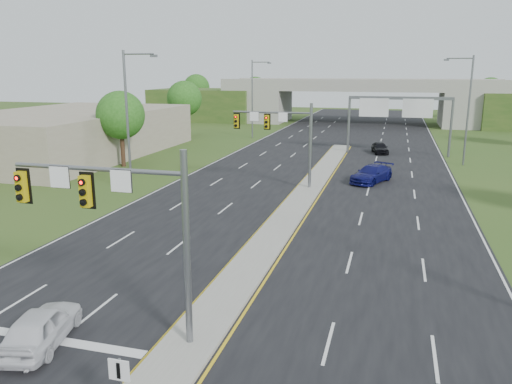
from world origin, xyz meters
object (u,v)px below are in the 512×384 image
object	(u,v)px
signal_mast_far	(283,131)
overpass	(360,104)
car_far_c	(380,148)
sign_gantry	(398,109)
signal_mast_near	(124,213)
car_far_b	(372,174)
car_white	(41,326)
keep_right_sign	(120,383)

from	to	relation	value
signal_mast_far	overpass	distance (m)	55.13
car_far_c	sign_gantry	bearing A→B (deg)	-31.00
overpass	car_far_c	bearing A→B (deg)	-81.89
sign_gantry	car_far_c	size ratio (longest dim) A/B	2.98
signal_mast_near	signal_mast_far	distance (m)	25.00
signal_mast_near	signal_mast_far	xyz separation A→B (m)	(0.00, 25.00, 0.00)
sign_gantry	overpass	xyz separation A→B (m)	(-6.68, 35.08, -1.69)
signal_mast_far	car_far_b	size ratio (longest dim) A/B	1.37
overpass	car_white	size ratio (longest dim) A/B	19.67
signal_mast_far	car_white	bearing A→B (deg)	-96.08
sign_gantry	car_white	world-z (taller)	sign_gantry
car_far_c	signal_mast_far	bearing A→B (deg)	-121.94
car_far_b	signal_mast_near	bearing A→B (deg)	-79.86
car_far_b	sign_gantry	bearing A→B (deg)	106.88
signal_mast_near	car_far_b	size ratio (longest dim) A/B	1.37
keep_right_sign	overpass	bearing A→B (deg)	90.00
signal_mast_near	car_far_c	xyz separation A→B (m)	(7.18, 45.58, -4.04)
signal_mast_near	signal_mast_far	bearing A→B (deg)	90.00
signal_mast_far	overpass	size ratio (longest dim) A/B	0.09
keep_right_sign	car_far_c	bearing A→B (deg)	84.39
signal_mast_far	overpass	bearing A→B (deg)	87.65
keep_right_sign	overpass	xyz separation A→B (m)	(0.00, 84.53, 2.04)
car_white	car_far_b	bearing A→B (deg)	-120.92
car_white	car_far_c	bearing A→B (deg)	-114.99
overpass	keep_right_sign	bearing A→B (deg)	-90.00
keep_right_sign	car_far_b	xyz separation A→B (m)	(4.77, 33.55, -0.76)
keep_right_sign	sign_gantry	world-z (taller)	sign_gantry
signal_mast_far	keep_right_sign	size ratio (longest dim) A/B	3.18
car_far_b	overpass	bearing A→B (deg)	119.08
signal_mast_far	sign_gantry	size ratio (longest dim) A/B	0.60
signal_mast_far	sign_gantry	distance (m)	21.91
signal_mast_far	car_white	xyz separation A→B (m)	(-2.80, -26.26, -4.01)
keep_right_sign	sign_gantry	distance (m)	50.04
keep_right_sign	car_far_c	distance (m)	50.28
keep_right_sign	car_far_b	bearing A→B (deg)	81.90
sign_gantry	overpass	size ratio (longest dim) A/B	0.14
signal_mast_near	keep_right_sign	bearing A→B (deg)	-63.06
signal_mast_near	car_far_c	world-z (taller)	signal_mast_near
car_far_b	car_far_c	bearing A→B (deg)	113.24
keep_right_sign	signal_mast_far	bearing A→B (deg)	94.39
signal_mast_near	overpass	bearing A→B (deg)	88.38
signal_mast_near	car_white	size ratio (longest dim) A/B	1.72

